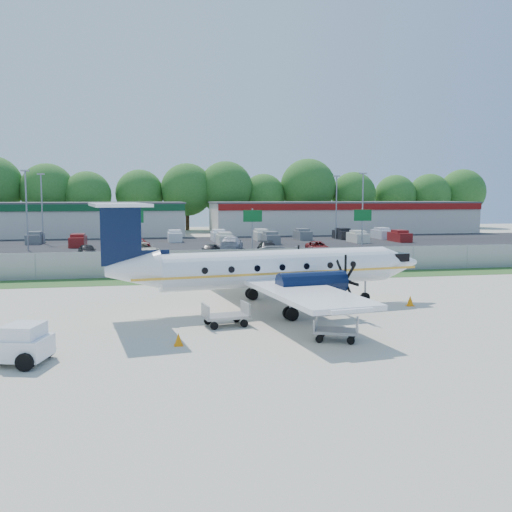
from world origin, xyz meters
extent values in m
plane|color=beige|center=(0.00, 0.00, 0.00)|extent=(170.00, 170.00, 0.00)
cube|color=#2D561E|center=(0.00, 12.00, 0.01)|extent=(170.00, 4.00, 0.02)
cube|color=black|center=(0.00, 19.00, 0.01)|extent=(170.00, 8.00, 0.02)
cube|color=black|center=(0.00, 40.00, 0.01)|extent=(170.00, 32.00, 0.02)
cube|color=gray|center=(0.00, 14.00, 1.00)|extent=(120.00, 0.02, 1.90)
cube|color=gray|center=(0.00, 14.00, 1.98)|extent=(120.00, 0.06, 0.06)
cube|color=gray|center=(0.00, 14.00, 0.05)|extent=(120.00, 0.06, 0.06)
cube|color=beige|center=(-24.00, 62.00, 2.50)|extent=(46.00, 12.00, 5.00)
cube|color=#474749|center=(-24.00, 62.00, 5.12)|extent=(46.40, 12.40, 0.24)
cube|color=#0F4723|center=(-24.00, 55.90, 4.50)|extent=(46.00, 0.20, 1.00)
cube|color=beige|center=(26.00, 62.00, 2.50)|extent=(44.00, 12.00, 5.00)
cube|color=#474749|center=(26.00, 62.00, 5.12)|extent=(44.40, 12.40, 0.24)
cube|color=maroon|center=(26.00, 55.90, 4.50)|extent=(44.00, 0.20, 1.00)
cylinder|color=gray|center=(-8.00, 23.00, 2.50)|extent=(0.14, 0.14, 5.00)
cube|color=#0C5923|center=(-8.00, 22.85, 4.30)|extent=(1.80, 0.08, 1.10)
cylinder|color=gray|center=(3.00, 23.00, 2.50)|extent=(0.14, 0.14, 5.00)
cube|color=#0C5923|center=(3.00, 22.85, 4.30)|extent=(1.80, 0.08, 1.10)
cylinder|color=gray|center=(14.00, 23.00, 2.50)|extent=(0.14, 0.14, 5.00)
cube|color=#0C5923|center=(14.00, 22.85, 4.30)|extent=(1.80, 0.08, 1.10)
cylinder|color=gray|center=(-20.00, 38.00, 4.50)|extent=(0.18, 0.18, 9.00)
cube|color=gray|center=(-20.00, 38.00, 9.00)|extent=(0.90, 0.35, 0.18)
cylinder|color=gray|center=(20.00, 38.00, 4.50)|extent=(0.18, 0.18, 9.00)
cube|color=gray|center=(20.00, 38.00, 9.00)|extent=(0.90, 0.35, 0.18)
cylinder|color=gray|center=(-20.00, 48.00, 4.50)|extent=(0.18, 0.18, 9.00)
cube|color=gray|center=(-20.00, 48.00, 9.00)|extent=(0.90, 0.35, 0.18)
cylinder|color=gray|center=(20.00, 48.00, 4.50)|extent=(0.18, 0.18, 9.00)
cube|color=gray|center=(20.00, 48.00, 9.00)|extent=(0.90, 0.35, 0.18)
cylinder|color=white|center=(0.09, 0.14, 2.24)|extent=(13.19, 3.77, 1.98)
cone|color=white|center=(7.69, 1.20, 2.24)|extent=(2.55, 2.28, 1.98)
cone|color=white|center=(-7.71, -0.96, 2.45)|extent=(2.96, 2.34, 1.98)
cube|color=black|center=(7.48, 1.17, 2.61)|extent=(1.12, 1.47, 0.47)
cube|color=white|center=(-0.42, 0.06, 1.67)|extent=(5.85, 18.64, 0.23)
cylinder|color=black|center=(1.13, -2.77, 1.83)|extent=(3.67, 1.63, 1.15)
cylinder|color=black|center=(0.29, 3.22, 1.83)|extent=(3.67, 1.63, 1.15)
cube|color=black|center=(-8.22, -1.03, 4.22)|extent=(1.99, 0.46, 3.03)
cube|color=white|center=(-8.33, -1.04, 5.74)|extent=(3.38, 6.75, 0.15)
cylinder|color=gray|center=(5.47, 0.89, 0.68)|extent=(0.13, 0.13, 1.36)
cylinder|color=black|center=(5.47, 0.89, 0.29)|extent=(0.60, 0.27, 0.58)
cylinder|color=black|center=(0.00, -2.93, 0.33)|extent=(0.72, 0.51, 0.67)
cylinder|color=black|center=(-0.84, 3.06, 0.33)|extent=(0.72, 0.51, 0.67)
cube|color=white|center=(-12.03, -8.08, 0.61)|extent=(3.10, 2.34, 0.77)
cube|color=white|center=(-11.50, -8.23, 1.21)|extent=(1.56, 1.71, 0.55)
cube|color=black|center=(-11.02, -8.37, 1.23)|extent=(0.52, 1.22, 0.44)
cylinder|color=black|center=(-11.31, -9.18, 0.33)|extent=(0.70, 0.41, 0.66)
cylinder|color=black|center=(-10.84, -7.53, 0.33)|extent=(0.70, 0.41, 0.66)
cube|color=gray|center=(-3.36, -3.56, 0.47)|extent=(2.26, 1.57, 0.13)
cube|color=gray|center=(-4.34, -3.72, 0.78)|extent=(0.28, 1.25, 0.63)
cube|color=gray|center=(-2.38, -3.41, 0.78)|extent=(0.28, 1.25, 0.63)
cylinder|color=black|center=(-3.99, -4.25, 0.19)|extent=(0.39, 0.18, 0.38)
cylinder|color=black|center=(-4.17, -3.11, 0.19)|extent=(0.39, 0.18, 0.38)
cylinder|color=black|center=(-2.54, -4.02, 0.19)|extent=(0.39, 0.18, 0.38)
cylinder|color=black|center=(-2.72, -2.88, 0.19)|extent=(0.39, 0.18, 0.38)
cube|color=gray|center=(0.88, -7.23, 0.42)|extent=(2.16, 1.77, 0.11)
cube|color=gray|center=(0.06, -6.88, 0.70)|extent=(0.51, 1.06, 0.56)
cube|color=gray|center=(1.69, -7.59, 0.70)|extent=(0.51, 1.06, 0.56)
cylinder|color=black|center=(0.08, -7.45, 0.17)|extent=(0.35, 0.24, 0.34)
cylinder|color=black|center=(0.48, -6.50, 0.17)|extent=(0.35, 0.24, 0.34)
cylinder|color=black|center=(1.27, -7.96, 0.17)|extent=(0.35, 0.24, 0.34)
cylinder|color=black|center=(1.68, -7.02, 0.17)|extent=(0.35, 0.24, 0.34)
cone|color=orange|center=(7.56, -0.61, 0.30)|extent=(0.40, 0.40, 0.59)
cube|color=orange|center=(7.56, -0.61, 0.02)|extent=(0.42, 0.42, 0.03)
cone|color=orange|center=(-5.78, -6.74, 0.27)|extent=(0.36, 0.36, 0.54)
cube|color=orange|center=(-5.78, -6.74, 0.01)|extent=(0.38, 0.38, 0.03)
cone|color=orange|center=(-0.61, 4.74, 0.26)|extent=(0.34, 0.34, 0.52)
cube|color=orange|center=(-0.61, 4.74, 0.01)|extent=(0.36, 0.36, 0.03)
imported|color=silver|center=(-17.58, 17.24, 0.00)|extent=(5.90, 3.39, 1.61)
imported|color=#595B5E|center=(3.78, 20.37, 0.00)|extent=(6.25, 4.40, 1.68)
imported|color=black|center=(-12.72, 29.20, 0.00)|extent=(2.41, 4.20, 1.35)
imported|color=beige|center=(-7.32, 28.41, 0.00)|extent=(4.18, 5.94, 1.50)
imported|color=black|center=(-0.47, 28.22, 0.00)|extent=(2.77, 4.05, 1.28)
imported|color=black|center=(5.75, 28.55, 0.00)|extent=(2.20, 4.82, 1.37)
imported|color=maroon|center=(11.32, 29.05, 0.00)|extent=(2.74, 4.88, 1.29)
imported|color=maroon|center=(-7.86, 35.30, 0.00)|extent=(3.05, 5.47, 1.45)
imported|color=silver|center=(2.69, 34.30, 0.00)|extent=(3.71, 5.95, 1.61)
camera|label=1|loc=(-7.09, -29.99, 6.16)|focal=40.00mm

